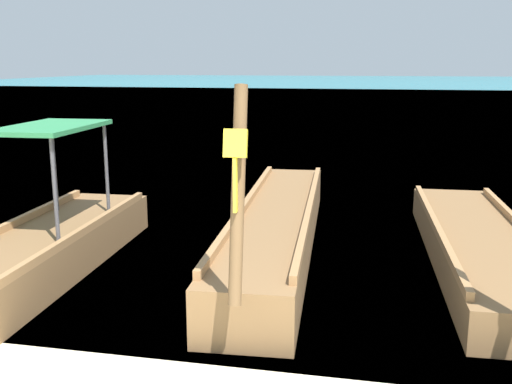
% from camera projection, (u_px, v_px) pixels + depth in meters
% --- Properties ---
extents(sea_water, '(120.00, 120.00, 0.00)m').
position_uv_depth(sea_water, '(365.00, 88.00, 62.75)').
color(sea_water, '#147A89').
rests_on(sea_water, ground).
extents(longtail_boat_green_ribbon, '(1.37, 5.62, 2.50)m').
position_uv_depth(longtail_boat_green_ribbon, '(35.00, 253.00, 7.43)').
color(longtail_boat_green_ribbon, brown).
rests_on(longtail_boat_green_ribbon, ground).
extents(longtail_boat_yellow_ribbon, '(1.40, 6.81, 2.53)m').
position_uv_depth(longtail_boat_yellow_ribbon, '(277.00, 229.00, 8.58)').
color(longtail_boat_yellow_ribbon, brown).
rests_on(longtail_boat_yellow_ribbon, ground).
extents(longtail_boat_turquoise_ribbon, '(1.43, 6.10, 2.45)m').
position_uv_depth(longtail_boat_turquoise_ribbon, '(479.00, 247.00, 7.97)').
color(longtail_boat_turquoise_ribbon, brown).
rests_on(longtail_boat_turquoise_ribbon, ground).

